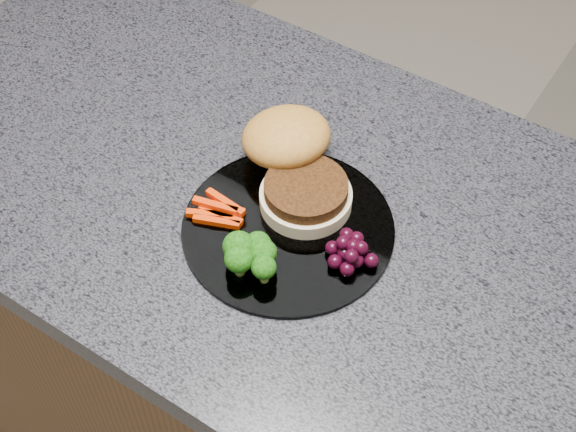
# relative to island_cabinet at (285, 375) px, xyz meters

# --- Properties ---
(island_cabinet) EXTENTS (1.20, 0.60, 0.86)m
(island_cabinet) POSITION_rel_island_cabinet_xyz_m (0.00, 0.00, 0.00)
(island_cabinet) COLOR #50381B
(island_cabinet) RESTS_ON ground
(countertop) EXTENTS (1.20, 0.60, 0.04)m
(countertop) POSITION_rel_island_cabinet_xyz_m (0.00, 0.00, 0.45)
(countertop) COLOR #44434C
(countertop) RESTS_ON island_cabinet
(plate) EXTENTS (0.26, 0.26, 0.01)m
(plate) POSITION_rel_island_cabinet_xyz_m (0.03, -0.04, 0.47)
(plate) COLOR white
(plate) RESTS_ON countertop
(burger) EXTENTS (0.21, 0.20, 0.06)m
(burger) POSITION_rel_island_cabinet_xyz_m (-0.01, 0.03, 0.50)
(burger) COLOR beige
(burger) RESTS_ON plate
(carrot_sticks) EXTENTS (0.07, 0.05, 0.02)m
(carrot_sticks) POSITION_rel_island_cabinet_xyz_m (-0.05, -0.07, 0.48)
(carrot_sticks) COLOR red
(carrot_sticks) RESTS_ON plate
(broccoli) EXTENTS (0.07, 0.06, 0.04)m
(broccoli) POSITION_rel_island_cabinet_xyz_m (0.03, -0.12, 0.50)
(broccoli) COLOR olive
(broccoli) RESTS_ON plate
(grape_bunch) EXTENTS (0.07, 0.06, 0.03)m
(grape_bunch) POSITION_rel_island_cabinet_xyz_m (0.12, -0.04, 0.49)
(grape_bunch) COLOR black
(grape_bunch) RESTS_ON plate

